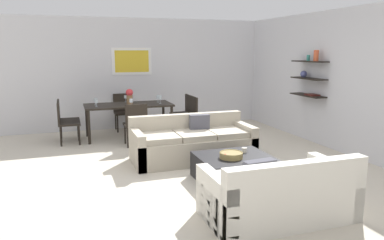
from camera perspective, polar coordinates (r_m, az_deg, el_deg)
ground_plane at (r=6.37m, az=-0.25°, el=-7.02°), size 18.00×18.00×0.00m
back_wall_unit at (r=9.56m, az=-5.37°, el=7.16°), size 8.40×0.09×2.70m
right_wall_shelf_unit at (r=8.08m, az=19.22°, el=5.95°), size 0.34×8.20×2.70m
sofa_beige at (r=6.64m, az=0.07°, el=-3.65°), size 2.13×0.90×0.78m
loveseat_white at (r=4.50m, az=13.12°, el=-11.03°), size 1.70×0.90×0.78m
coffee_table at (r=5.66m, az=6.48°, el=-7.36°), size 1.08×0.94×0.38m
decorative_bowl at (r=5.49m, az=6.02°, el=-5.32°), size 0.34×0.34×0.09m
candle_jar at (r=5.81m, az=8.01°, el=-4.58°), size 0.09×0.09×0.07m
apple_on_coffee_table at (r=5.41m, az=5.09°, el=-5.61°), size 0.08×0.08×0.08m
dining_table at (r=8.39m, az=-9.68°, el=1.93°), size 1.90×0.87×0.75m
dining_chair_left_far at (r=8.51m, az=-18.90°, el=0.43°), size 0.44×0.44×0.88m
dining_chair_right_near at (r=8.55m, az=-0.43°, el=1.06°), size 0.44×0.44×0.88m
dining_chair_foot at (r=7.60m, az=-8.62°, el=-0.28°), size 0.44×0.44×0.88m
dining_chair_left_near at (r=8.13m, az=-18.89°, el=-0.03°), size 0.44×0.44×0.88m
dining_chair_head at (r=9.24m, az=-10.48°, el=1.60°), size 0.44×0.44×0.88m
dining_chair_right_far at (r=8.92m, az=-1.22°, el=1.45°), size 0.44×0.44×0.88m
wine_glass_right_near at (r=8.40m, az=-4.89°, el=3.44°), size 0.07×0.07×0.19m
wine_glass_left_far at (r=8.39m, az=-14.55°, el=3.01°), size 0.08×0.08×0.16m
wine_glass_head at (r=8.73m, az=-10.11°, el=3.47°), size 0.07×0.07×0.16m
wine_glass_foot at (r=8.00m, az=-9.29°, el=2.91°), size 0.08×0.08×0.17m
wine_glass_left_near at (r=8.18m, az=-14.43°, el=2.76°), size 0.07×0.07×0.15m
wine_glass_right_far at (r=8.61m, az=-5.24°, el=3.52°), size 0.07×0.07×0.17m
centerpiece_vase at (r=8.37m, az=-9.53°, el=3.65°), size 0.16×0.16×0.34m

